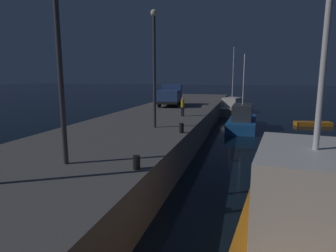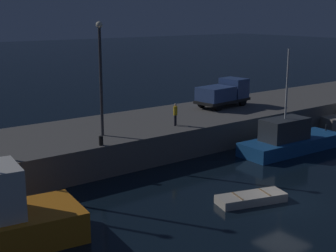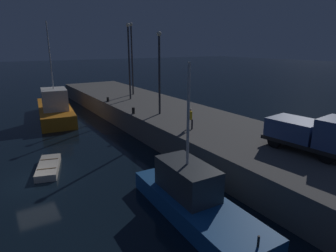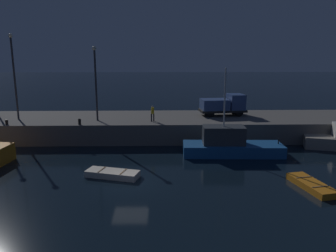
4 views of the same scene
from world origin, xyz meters
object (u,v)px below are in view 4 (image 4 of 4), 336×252
at_px(lamp_post_east, 14,71).
at_px(bollard_west, 80,122).
at_px(fishing_boat_white, 230,145).
at_px(dinghy_orange_near, 113,174).
at_px(rowboat_white_mid, 311,185).
at_px(utility_truck, 224,105).
at_px(lamp_post_central, 96,78).
at_px(bollard_central, 7,122).
at_px(dockworker, 153,112).

height_order(lamp_post_east, bollard_west, lamp_post_east).
distance_m(fishing_boat_white, bollard_west, 14.76).
bearing_deg(fishing_boat_white, lamp_post_east, 163.06).
relative_size(dinghy_orange_near, rowboat_white_mid, 1.02).
xyz_separation_m(lamp_post_east, utility_truck, (22.54, 1.68, -3.92)).
bearing_deg(lamp_post_east, utility_truck, 4.27).
relative_size(dinghy_orange_near, bollard_west, 6.86).
height_order(lamp_post_east, lamp_post_central, lamp_post_east).
height_order(rowboat_white_mid, bollard_central, bollard_central).
relative_size(fishing_boat_white, dinghy_orange_near, 2.17).
bearing_deg(fishing_boat_white, bollard_central, 170.49).
relative_size(lamp_post_east, lamp_post_central, 1.17).
relative_size(lamp_post_central, utility_truck, 1.42).
bearing_deg(fishing_boat_white, lamp_post_central, 156.35).
xyz_separation_m(fishing_boat_white, lamp_post_east, (-21.58, 6.57, 6.33)).
bearing_deg(bollard_central, lamp_post_central, 13.55).
bearing_deg(lamp_post_east, bollard_central, -87.77).
relative_size(rowboat_white_mid, bollard_central, 7.79).
bearing_deg(dockworker, bollard_central, -174.40).
relative_size(rowboat_white_mid, utility_truck, 0.76).
height_order(fishing_boat_white, utility_truck, fishing_boat_white).
height_order(lamp_post_central, bollard_west, lamp_post_central).
bearing_deg(lamp_post_east, dockworker, -6.17).
relative_size(fishing_boat_white, bollard_west, 14.89).
height_order(lamp_post_central, dockworker, lamp_post_central).
height_order(lamp_post_east, utility_truck, lamp_post_east).
bearing_deg(rowboat_white_mid, fishing_boat_white, 116.95).
distance_m(rowboat_white_mid, dockworker, 17.11).
height_order(fishing_boat_white, bollard_central, fishing_boat_white).
bearing_deg(dinghy_orange_near, dockworker, 75.02).
height_order(dockworker, bollard_west, dockworker).
distance_m(lamp_post_central, utility_truck, 14.49).
height_order(dinghy_orange_near, rowboat_white_mid, dinghy_orange_near).
xyz_separation_m(fishing_boat_white, lamp_post_central, (-12.91, 5.66, 5.67)).
xyz_separation_m(lamp_post_east, lamp_post_central, (8.67, -0.92, -0.66)).
bearing_deg(bollard_west, fishing_boat_white, -13.71).
bearing_deg(bollard_central, rowboat_white_mid, -24.09).
bearing_deg(utility_truck, bollard_west, -162.60).
bearing_deg(lamp_post_central, dockworker, -6.34).
xyz_separation_m(utility_truck, bollard_central, (-22.43, -4.66, -0.97)).
xyz_separation_m(lamp_post_central, bollard_west, (-1.36, -2.17, -4.19)).
relative_size(rowboat_white_mid, dockworker, 2.46).
relative_size(lamp_post_central, bollard_west, 12.65).
xyz_separation_m(fishing_boat_white, bollard_west, (-14.27, 3.48, 1.49)).
xyz_separation_m(lamp_post_central, utility_truck, (13.87, 2.60, -3.26)).
relative_size(fishing_boat_white, utility_truck, 1.68).
height_order(dinghy_orange_near, lamp_post_east, lamp_post_east).
xyz_separation_m(fishing_boat_white, dinghy_orange_near, (-9.84, -5.34, -0.69)).
distance_m(rowboat_white_mid, bollard_west, 21.53).
bearing_deg(bollard_central, dinghy_orange_near, -37.53).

